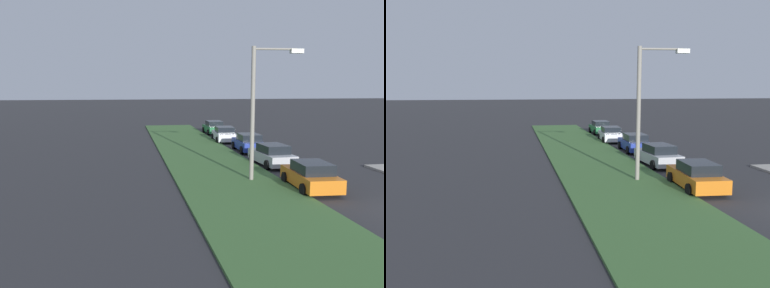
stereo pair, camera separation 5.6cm
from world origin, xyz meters
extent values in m
cube|color=#3D6633|center=(10.00, 7.13, 0.06)|extent=(60.00, 6.00, 0.12)
cube|color=orange|center=(4.99, 3.32, 0.57)|extent=(4.39, 2.02, 0.70)
cube|color=black|center=(4.79, 3.33, 1.19)|extent=(2.28, 1.71, 0.55)
cylinder|color=black|center=(6.39, 4.15, 0.32)|extent=(0.65, 0.25, 0.64)
cylinder|color=black|center=(6.29, 2.35, 0.32)|extent=(0.65, 0.25, 0.64)
cylinder|color=black|center=(3.69, 4.29, 0.32)|extent=(0.65, 0.25, 0.64)
cylinder|color=black|center=(3.59, 2.49, 0.32)|extent=(0.65, 0.25, 0.64)
cube|color=#B2B5BA|center=(11.46, 3.04, 0.57)|extent=(4.40, 2.05, 0.70)
cube|color=black|center=(11.26, 3.03, 1.19)|extent=(2.29, 1.73, 0.55)
cylinder|color=black|center=(12.76, 4.02, 0.32)|extent=(0.65, 0.26, 0.64)
cylinder|color=black|center=(12.86, 2.23, 0.32)|extent=(0.65, 0.26, 0.64)
cylinder|color=black|center=(10.06, 3.86, 0.32)|extent=(0.65, 0.26, 0.64)
cylinder|color=black|center=(10.17, 2.06, 0.32)|extent=(0.65, 0.26, 0.64)
cube|color=#23389E|center=(17.57, 2.81, 0.57)|extent=(4.34, 1.91, 0.70)
cube|color=black|center=(17.37, 2.82, 1.19)|extent=(2.24, 1.66, 0.55)
cylinder|color=black|center=(18.94, 3.68, 0.32)|extent=(0.65, 0.24, 0.64)
cylinder|color=black|center=(18.89, 1.88, 0.32)|extent=(0.65, 0.24, 0.64)
cylinder|color=black|center=(16.24, 3.75, 0.32)|extent=(0.65, 0.24, 0.64)
cylinder|color=black|center=(16.19, 1.95, 0.32)|extent=(0.65, 0.24, 0.64)
cube|color=silver|center=(23.75, 3.34, 0.57)|extent=(4.40, 2.05, 0.70)
cube|color=black|center=(23.55, 3.35, 1.19)|extent=(2.29, 1.73, 0.55)
cylinder|color=black|center=(25.15, 4.15, 0.32)|extent=(0.65, 0.26, 0.64)
cylinder|color=black|center=(25.05, 2.36, 0.32)|extent=(0.65, 0.26, 0.64)
cylinder|color=black|center=(22.46, 4.31, 0.32)|extent=(0.65, 0.26, 0.64)
cylinder|color=black|center=(22.35, 2.52, 0.32)|extent=(0.65, 0.26, 0.64)
cube|color=#1E6B38|center=(30.25, 2.94, 0.57)|extent=(4.30, 1.80, 0.70)
cube|color=black|center=(30.05, 2.94, 1.19)|extent=(2.20, 1.60, 0.55)
cylinder|color=black|center=(31.60, 3.84, 0.32)|extent=(0.64, 0.22, 0.64)
cylinder|color=black|center=(31.60, 2.04, 0.32)|extent=(0.64, 0.22, 0.64)
cylinder|color=black|center=(28.90, 3.84, 0.32)|extent=(0.64, 0.22, 0.64)
cylinder|color=black|center=(28.90, 2.04, 0.32)|extent=(0.64, 0.22, 0.64)
cylinder|color=gray|center=(7.12, 5.85, 3.75)|extent=(0.24, 0.24, 7.50)
cylinder|color=gray|center=(7.05, 4.65, 7.35)|extent=(0.27, 2.40, 0.12)
cube|color=silver|center=(6.98, 3.46, 7.25)|extent=(0.40, 0.72, 0.24)
camera|label=1|loc=(-14.64, 12.85, 5.36)|focal=38.29mm
camera|label=2|loc=(-14.65, 12.79, 5.36)|focal=38.29mm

